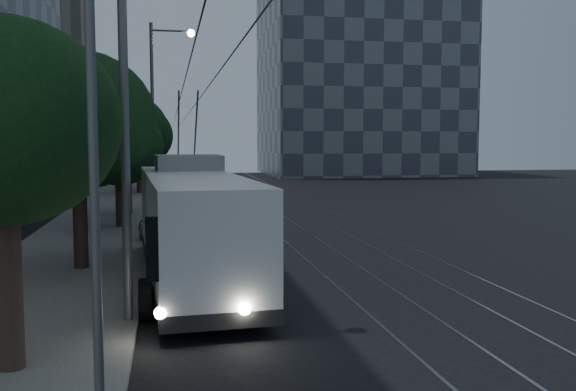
# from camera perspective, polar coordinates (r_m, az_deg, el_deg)

# --- Properties ---
(ground) EXTENTS (120.00, 120.00, 0.00)m
(ground) POSITION_cam_1_polar(r_m,az_deg,el_deg) (20.14, 1.98, -6.76)
(ground) COLOR black
(ground) RESTS_ON ground
(sidewalk) EXTENTS (5.00, 90.00, 0.15)m
(sidewalk) POSITION_cam_1_polar(r_m,az_deg,el_deg) (39.59, -15.10, -1.01)
(sidewalk) COLOR slate
(sidewalk) RESTS_ON ground
(tram_rails) EXTENTS (4.52, 90.00, 0.02)m
(tram_rails) POSITION_cam_1_polar(r_m,az_deg,el_deg) (40.04, -0.68, -0.87)
(tram_rails) COLOR gray
(tram_rails) RESTS_ON ground
(overhead_wires) EXTENTS (2.23, 90.00, 6.00)m
(overhead_wires) POSITION_cam_1_polar(r_m,az_deg,el_deg) (39.26, -11.53, 3.98)
(overhead_wires) COLOR black
(overhead_wires) RESTS_ON ground
(building_distant_right) EXTENTS (22.00, 18.00, 24.00)m
(building_distant_right) POSITION_cam_1_polar(r_m,az_deg,el_deg) (77.92, 6.31, 10.79)
(building_distant_right) COLOR #3C404D
(building_distant_right) RESTS_ON ground
(trolleybus) EXTENTS (3.31, 12.11, 5.63)m
(trolleybus) POSITION_cam_1_polar(r_m,az_deg,el_deg) (18.68, -8.54, -2.57)
(trolleybus) COLOR silver
(trolleybus) RESTS_ON ground
(pickup_silver) EXTENTS (3.73, 5.68, 1.45)m
(pickup_silver) POSITION_cam_1_polar(r_m,az_deg,el_deg) (27.60, -9.56, -2.10)
(pickup_silver) COLOR #AEB2B6
(pickup_silver) RESTS_ON ground
(car_white_a) EXTENTS (2.45, 4.05, 1.29)m
(car_white_a) POSITION_cam_1_polar(r_m,az_deg,el_deg) (38.41, -10.48, -0.25)
(car_white_a) COLOR silver
(car_white_a) RESTS_ON ground
(car_white_b) EXTENTS (3.14, 4.58, 1.23)m
(car_white_b) POSITION_cam_1_polar(r_m,az_deg,el_deg) (39.76, -8.17, -0.08)
(car_white_b) COLOR silver
(car_white_b) RESTS_ON ground
(car_white_c) EXTENTS (2.88, 4.70, 1.46)m
(car_white_c) POSITION_cam_1_polar(r_m,az_deg,el_deg) (43.89, -9.08, 0.53)
(car_white_c) COLOR silver
(car_white_c) RESTS_ON ground
(car_white_d) EXTENTS (3.00, 4.71, 1.49)m
(car_white_d) POSITION_cam_1_polar(r_m,az_deg,el_deg) (49.10, -9.83, 1.01)
(car_white_d) COLOR #B5B5BA
(car_white_d) RESTS_ON ground
(tree_0) EXTENTS (3.93, 3.93, 6.17)m
(tree_0) POSITION_cam_1_polar(r_m,az_deg,el_deg) (11.82, -24.01, 5.88)
(tree_0) COLOR #2F211A
(tree_0) RESTS_ON ground
(tree_1) EXTENTS (4.75, 4.75, 6.82)m
(tree_1) POSITION_cam_1_polar(r_m,az_deg,el_deg) (20.63, -18.21, 6.32)
(tree_1) COLOR #2F211A
(tree_1) RESTS_ON ground
(tree_2) EXTENTS (3.97, 3.97, 5.59)m
(tree_2) POSITION_cam_1_polar(r_m,az_deg,el_deg) (30.05, -14.78, 4.22)
(tree_2) COLOR #2F211A
(tree_2) RESTS_ON ground
(tree_3) EXTENTS (4.46, 4.46, 6.55)m
(tree_3) POSITION_cam_1_polar(r_m,az_deg,el_deg) (35.32, -14.16, 5.53)
(tree_3) COLOR #2F211A
(tree_3) RESTS_ON ground
(tree_4) EXTENTS (5.04, 5.04, 6.65)m
(tree_4) POSITION_cam_1_polar(r_m,az_deg,el_deg) (48.96, -13.14, 5.18)
(tree_4) COLOR #2F211A
(tree_4) RESTS_ON ground
(tree_5) EXTENTS (4.02, 4.02, 6.11)m
(tree_5) POSITION_cam_1_polar(r_m,az_deg,el_deg) (55.00, -12.84, 5.05)
(tree_5) COLOR #2F211A
(tree_5) RESTS_ON ground
(streetlamp_near) EXTENTS (2.16, 0.44, 8.78)m
(streetlamp_near) POSITION_cam_1_polar(r_m,az_deg,el_deg) (14.32, -12.80, 9.90)
(streetlamp_near) COLOR #5E5E61
(streetlamp_near) RESTS_ON ground
(streetlamp_far) EXTENTS (2.59, 0.44, 10.80)m
(streetlamp_far) POSITION_cam_1_polar(r_m,az_deg,el_deg) (38.38, -11.33, 8.43)
(streetlamp_far) COLOR #5E5E61
(streetlamp_far) RESTS_ON ground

